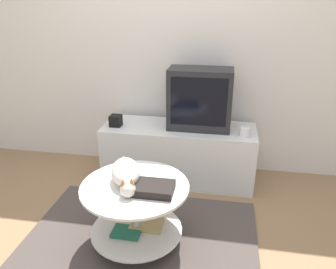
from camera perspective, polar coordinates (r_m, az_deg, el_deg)
name	(u,v)px	position (r m, az deg, el deg)	size (l,w,h in m)	color
ground_plane	(139,245)	(2.42, -5.04, -18.67)	(12.00, 12.00, 0.00)	#93704C
wall_back	(171,33)	(3.11, 0.49, 17.18)	(8.00, 0.05, 2.60)	silver
rug	(139,244)	(2.41, -5.05, -18.49)	(1.63, 1.25, 0.02)	#4C423D
tv_stand	(179,153)	(3.06, 1.85, -3.24)	(1.37, 0.48, 0.52)	silver
tv	(200,99)	(2.87, 5.58, 6.18)	(0.55, 0.29, 0.53)	#232326
speaker	(116,121)	(3.00, -9.09, 2.40)	(0.10, 0.10, 0.10)	black
mug	(245,132)	(2.80, 13.18, 0.42)	(0.08, 0.08, 0.09)	white
coffee_table	(136,208)	(2.26, -5.59, -12.65)	(0.71, 0.71, 0.45)	#B2B2B7
dvd_box	(155,188)	(2.07, -2.36, -9.36)	(0.24, 0.18, 0.05)	black
cat	(126,173)	(2.17, -7.36, -6.69)	(0.29, 0.51, 0.14)	silver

